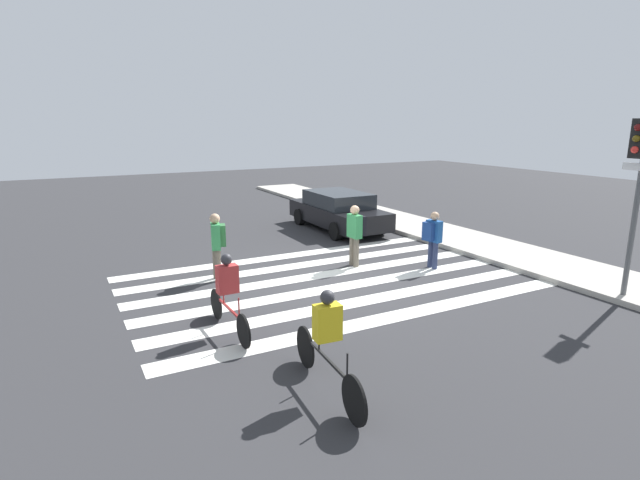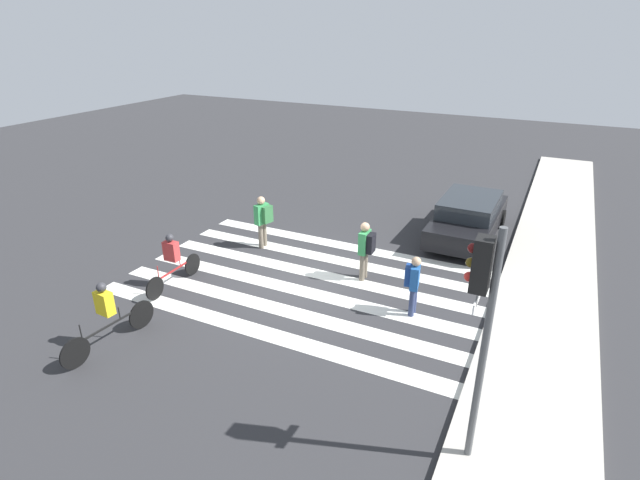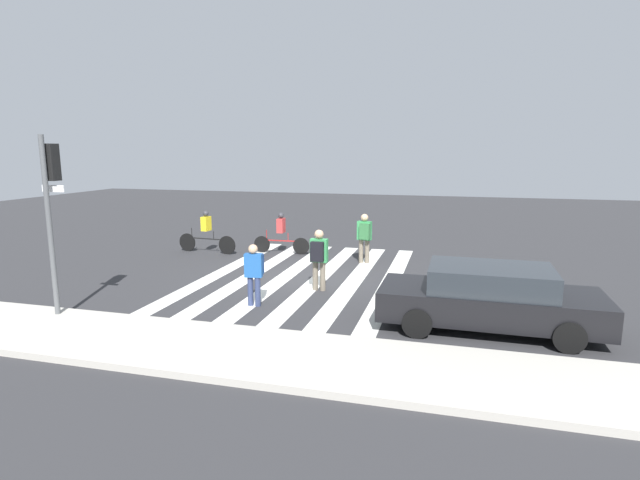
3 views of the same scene
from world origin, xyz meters
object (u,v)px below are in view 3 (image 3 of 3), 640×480
at_px(car_parked_far_curb, 489,297).
at_px(pedestrian_adult_blue_shirt, 364,235).
at_px(pedestrian_adult_tall_backpack, 254,270).
at_px(pedestrian_child_with_backpack, 319,255).
at_px(cyclist_far_lane, 281,231).
at_px(cyclist_mid_street, 206,231).
at_px(traffic_light, 51,192).

bearing_deg(car_parked_far_curb, pedestrian_adult_blue_shirt, -55.86).
bearing_deg(pedestrian_adult_tall_backpack, car_parked_far_curb, 167.80).
bearing_deg(car_parked_far_curb, pedestrian_adult_tall_backpack, -1.95).
height_order(pedestrian_child_with_backpack, cyclist_far_lane, pedestrian_child_with_backpack).
bearing_deg(pedestrian_adult_tall_backpack, pedestrian_child_with_backpack, -134.42).
bearing_deg(pedestrian_adult_tall_backpack, cyclist_far_lane, -85.89).
relative_size(pedestrian_adult_blue_shirt, cyclist_mid_street, 0.70).
height_order(cyclist_mid_street, car_parked_far_curb, cyclist_mid_street).
bearing_deg(car_parked_far_curb, pedestrian_child_with_backpack, -23.56).
distance_m(cyclist_far_lane, car_parked_far_curb, 9.87).
bearing_deg(cyclist_mid_street, cyclist_far_lane, -163.10).
xyz_separation_m(cyclist_far_lane, cyclist_mid_street, (2.86, 0.62, 0.01)).
relative_size(cyclist_far_lane, car_parked_far_curb, 0.47).
bearing_deg(traffic_light, pedestrian_adult_blue_shirt, -127.81).
bearing_deg(pedestrian_adult_tall_backpack, traffic_light, 17.63).
distance_m(traffic_light, cyclist_far_lane, 9.14).
distance_m(pedestrian_adult_blue_shirt, cyclist_far_lane, 3.51).
relative_size(traffic_light, cyclist_mid_street, 1.72).
distance_m(pedestrian_child_with_backpack, pedestrian_adult_tall_backpack, 2.14).
bearing_deg(cyclist_mid_street, pedestrian_adult_tall_backpack, 132.00).
xyz_separation_m(pedestrian_adult_tall_backpack, cyclist_mid_street, (4.41, -5.79, -0.07)).
bearing_deg(pedestrian_child_with_backpack, car_parked_far_curb, -25.39).
bearing_deg(pedestrian_adult_blue_shirt, traffic_light, -113.46).
xyz_separation_m(traffic_light, pedestrian_adult_tall_backpack, (-4.10, -2.10, -2.07)).
xyz_separation_m(traffic_light, pedestrian_child_with_backpack, (-5.33, -3.86, -1.99)).
relative_size(cyclist_far_lane, cyclist_mid_street, 0.90).
distance_m(pedestrian_adult_blue_shirt, car_parked_far_curb, 7.02).
height_order(cyclist_far_lane, cyclist_mid_street, cyclist_mid_street).
relative_size(pedestrian_child_with_backpack, pedestrian_adult_tall_backpack, 1.09).
height_order(pedestrian_child_with_backpack, pedestrian_adult_tall_backpack, pedestrian_child_with_backpack).
relative_size(traffic_light, pedestrian_adult_tall_backpack, 2.67).
bearing_deg(pedestrian_child_with_backpack, cyclist_far_lane, 119.78).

